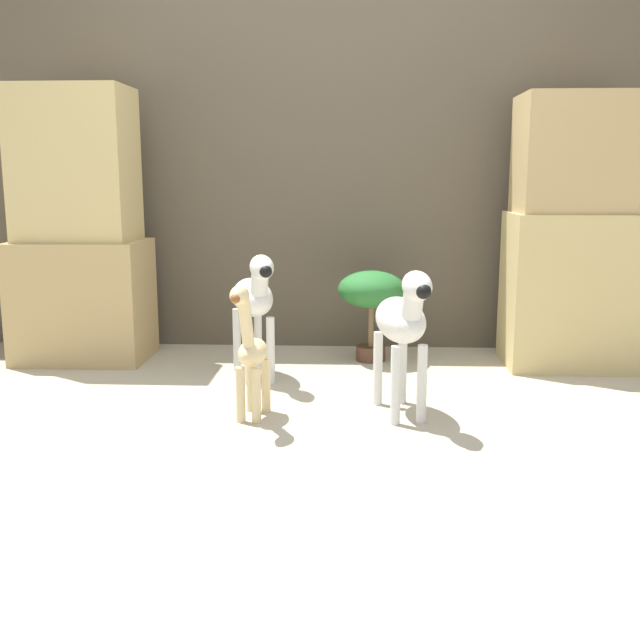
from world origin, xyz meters
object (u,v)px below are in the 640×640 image
object	(u,v)px
zebra_left	(254,298)
potted_palm_front	(371,294)
giraffe_figurine	(251,351)
zebra_right	(403,321)

from	to	relation	value
zebra_left	potted_palm_front	xyz separation A→B (m)	(0.60, 0.42, -0.04)
giraffe_figurine	potted_palm_front	size ratio (longest dim) A/B	1.17
zebra_right	zebra_left	world-z (taller)	same
zebra_right	potted_palm_front	distance (m)	1.00
potted_palm_front	giraffe_figurine	bearing A→B (deg)	-116.07
zebra_right	giraffe_figurine	size ratio (longest dim) A/B	1.10
giraffe_figurine	potted_palm_front	bearing A→B (deg)	63.93
zebra_left	potted_palm_front	distance (m)	0.73
zebra_right	zebra_left	distance (m)	0.91
zebra_right	giraffe_figurine	distance (m)	0.66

